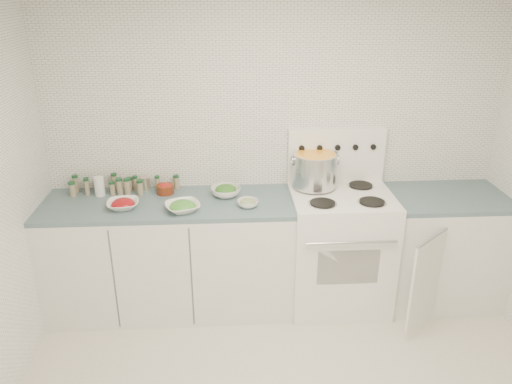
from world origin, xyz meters
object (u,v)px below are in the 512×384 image
stove (338,245)px  bowl_tomato (123,204)px  bowl_snowpea (183,207)px  stock_pot (315,169)px

stove → bowl_tomato: stove is taller
bowl_snowpea → stock_pot: bearing=17.3°
stove → bowl_snowpea: (-1.18, -0.16, 0.44)m
stove → bowl_tomato: bearing=-176.9°
bowl_tomato → bowl_snowpea: 0.44m
stove → stock_pot: size_ratio=3.77×
stock_pot → bowl_snowpea: 1.05m
stock_pot → bowl_tomato: (-1.42, -0.23, -0.15)m
stove → bowl_tomato: size_ratio=5.54×
stock_pot → bowl_snowpea: (-0.99, -0.31, -0.15)m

